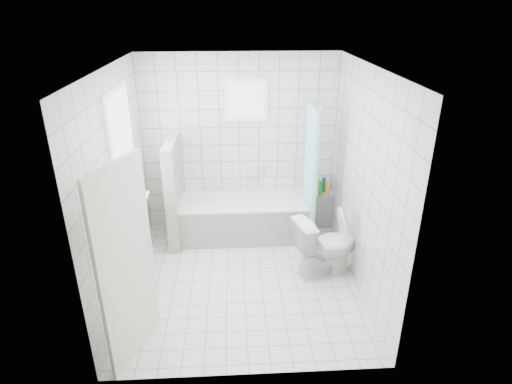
{
  "coord_description": "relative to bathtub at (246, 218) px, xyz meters",
  "views": [
    {
      "loc": [
        -0.11,
        -4.47,
        3.22
      ],
      "look_at": [
        0.17,
        0.35,
        1.05
      ],
      "focal_mm": 30.0,
      "sensor_mm": 36.0,
      "label": 1
    }
  ],
  "objects": [
    {
      "name": "door",
      "position": [
        -1.17,
        -2.23,
        0.71
      ],
      "size": [
        0.33,
        0.76,
        2.0
      ],
      "primitive_type": "cube",
      "rotation": [
        0.0,
        0.0,
        -0.38
      ],
      "color": "silver",
      "rests_on": "ground"
    },
    {
      "name": "window_sill",
      "position": [
        -1.38,
        -0.82,
        0.57
      ],
      "size": [
        0.18,
        1.02,
        0.08
      ],
      "primitive_type": "cube",
      "color": "white",
      "rests_on": "wall_left"
    },
    {
      "name": "window_back",
      "position": [
        0.03,
        0.33,
        1.66
      ],
      "size": [
        0.5,
        0.01,
        0.5
      ],
      "primitive_type": "cube",
      "color": "white",
      "rests_on": "wall_back"
    },
    {
      "name": "wall_left",
      "position": [
        -1.47,
        -1.12,
        1.01
      ],
      "size": [
        0.02,
        3.0,
        2.6
      ],
      "primitive_type": "cube",
      "color": "white",
      "rests_on": "ground"
    },
    {
      "name": "wall_right",
      "position": [
        1.33,
        -1.12,
        1.01
      ],
      "size": [
        0.02,
        3.0,
        2.6
      ],
      "primitive_type": "cube",
      "color": "white",
      "rests_on": "ground"
    },
    {
      "name": "sill_bottles",
      "position": [
        -1.37,
        -1.04,
        0.74
      ],
      "size": [
        0.2,
        0.47,
        0.33
      ],
      "color": "#CF5086",
      "rests_on": "window_sill"
    },
    {
      "name": "window_left",
      "position": [
        -1.42,
        -0.82,
        1.31
      ],
      "size": [
        0.01,
        0.9,
        1.4
      ],
      "primitive_type": "cube",
      "color": "white",
      "rests_on": "wall_left"
    },
    {
      "name": "wall_back",
      "position": [
        -0.07,
        0.38,
        1.01
      ],
      "size": [
        2.8,
        0.02,
        2.6
      ],
      "primitive_type": "cube",
      "color": "white",
      "rests_on": "ground"
    },
    {
      "name": "ground",
      "position": [
        -0.07,
        -1.12,
        -0.29
      ],
      "size": [
        3.0,
        3.0,
        0.0
      ],
      "primitive_type": "plane",
      "color": "white",
      "rests_on": "ground"
    },
    {
      "name": "shower_curtain",
      "position": [
        0.88,
        -0.16,
        0.81
      ],
      "size": [
        0.14,
        0.48,
        1.78
      ],
      "primitive_type": null,
      "color": "#56EFFC",
      "rests_on": "curtain_rod"
    },
    {
      "name": "ledge_bottles",
      "position": [
        1.17,
        0.22,
        0.37
      ],
      "size": [
        0.17,
        0.2,
        0.24
      ],
      "color": "#199623",
      "rests_on": "tiled_ledge"
    },
    {
      "name": "partition_wall",
      "position": [
        -1.01,
        -0.05,
        0.46
      ],
      "size": [
        0.15,
        0.85,
        1.5
      ],
      "primitive_type": "cube",
      "color": "white",
      "rests_on": "ground"
    },
    {
      "name": "tiled_ledge",
      "position": [
        1.18,
        0.25,
        -0.02
      ],
      "size": [
        0.4,
        0.24,
        0.55
      ],
      "primitive_type": "cube",
      "color": "white",
      "rests_on": "ground"
    },
    {
      "name": "bathtub",
      "position": [
        0.0,
        0.0,
        0.0
      ],
      "size": [
        1.89,
        0.77,
        0.58
      ],
      "color": "white",
      "rests_on": "ground"
    },
    {
      "name": "ceiling",
      "position": [
        -0.07,
        -1.12,
        2.31
      ],
      "size": [
        3.0,
        3.0,
        0.0
      ],
      "primitive_type": "plane",
      "rotation": [
        3.14,
        0.0,
        0.0
      ],
      "color": "white",
      "rests_on": "ground"
    },
    {
      "name": "toilet",
      "position": [
        0.96,
        -1.04,
        0.11
      ],
      "size": [
        0.89,
        0.65,
        0.81
      ],
      "primitive_type": "imported",
      "rotation": [
        0.0,
        0.0,
        1.85
      ],
      "color": "white",
      "rests_on": "ground"
    },
    {
      "name": "tub_faucet",
      "position": [
        0.1,
        0.33,
        0.56
      ],
      "size": [
        0.18,
        0.06,
        0.06
      ],
      "primitive_type": "cube",
      "color": "silver",
      "rests_on": "wall_back"
    },
    {
      "name": "curtain_rod",
      "position": [
        0.88,
        -0.02,
        1.71
      ],
      "size": [
        0.02,
        0.8,
        0.02
      ],
      "primitive_type": "cylinder",
      "rotation": [
        1.57,
        0.0,
        0.0
      ],
      "color": "silver",
      "rests_on": "wall_back"
    },
    {
      "name": "wall_front",
      "position": [
        -0.07,
        -2.62,
        1.01
      ],
      "size": [
        2.8,
        0.02,
        2.6
      ],
      "primitive_type": "cube",
      "color": "white",
      "rests_on": "ground"
    }
  ]
}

